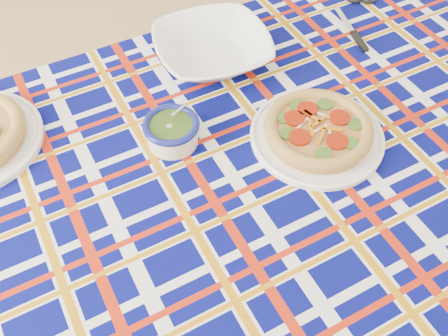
{
  "coord_description": "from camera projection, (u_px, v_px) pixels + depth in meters",
  "views": [
    {
      "loc": [
        0.22,
        -0.68,
        1.55
      ],
      "look_at": [
        0.36,
        -0.06,
        0.75
      ],
      "focal_mm": 40.0,
      "sensor_mm": 36.0,
      "label": 1
    }
  ],
  "objects": [
    {
      "name": "floor",
      "position": [
        110.0,
        320.0,
        1.59
      ],
      "size": [
        4.0,
        4.0,
        0.0
      ],
      "primitive_type": "plane",
      "color": "#A68656",
      "rests_on": "ground"
    },
    {
      "name": "dining_table",
      "position": [
        249.0,
        175.0,
        1.13
      ],
      "size": [
        1.76,
        1.35,
        0.73
      ],
      "rotation": [
        0.0,
        0.0,
        0.28
      ],
      "color": "brown",
      "rests_on": "floor"
    },
    {
      "name": "tablecloth",
      "position": [
        249.0,
        168.0,
        1.11
      ],
      "size": [
        1.79,
        1.39,
        0.1
      ],
      "primitive_type": null,
      "rotation": [
        0.0,
        0.0,
        0.28
      ],
      "color": "#040856",
      "rests_on": "dining_table"
    },
    {
      "name": "main_focaccia_plate",
      "position": [
        318.0,
        129.0,
        1.07
      ],
      "size": [
        0.34,
        0.34,
        0.06
      ],
      "primitive_type": null,
      "rotation": [
        0.0,
        0.0,
        0.16
      ],
      "color": "#AB723C",
      "rests_on": "tablecloth"
    },
    {
      "name": "pesto_bowl",
      "position": [
        172.0,
        130.0,
        1.06
      ],
      "size": [
        0.15,
        0.15,
        0.07
      ],
      "primitive_type": null,
      "rotation": [
        0.0,
        0.0,
        0.3
      ],
      "color": "#20380F",
      "rests_on": "tablecloth"
    },
    {
      "name": "serving_bowl",
      "position": [
        212.0,
        49.0,
        1.23
      ],
      "size": [
        0.32,
        0.32,
        0.07
      ],
      "primitive_type": "imported",
      "rotation": [
        0.0,
        0.0,
        0.13
      ],
      "color": "white",
      "rests_on": "tablecloth"
    },
    {
      "name": "table_knife",
      "position": [
        345.0,
        21.0,
        1.36
      ],
      "size": [
        0.02,
        0.21,
        0.01
      ],
      "primitive_type": null,
      "rotation": [
        0.0,
        0.0,
        1.6
      ],
      "color": "silver",
      "rests_on": "tablecloth"
    }
  ]
}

